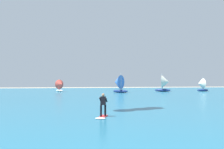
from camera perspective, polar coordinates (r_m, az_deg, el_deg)
ocean at (r=51.00m, az=-6.34°, el=-4.63°), size 160.00×90.00×0.10m
kitesurfer at (r=16.76m, az=-2.30°, el=-8.29°), size 1.20×2.03×1.67m
sailboat_near_shore at (r=53.60m, az=1.54°, el=-2.24°), size 4.01×3.95×4.51m
sailboat_mid_left at (r=60.25m, az=-12.44°, el=-2.62°), size 2.84×3.08×3.42m
sailboat_mid_right at (r=65.50m, az=20.86°, el=-2.33°), size 3.22×2.72×3.78m
sailboat_center_horizon at (r=60.76m, az=12.73°, el=-2.06°), size 4.22×3.75×4.70m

